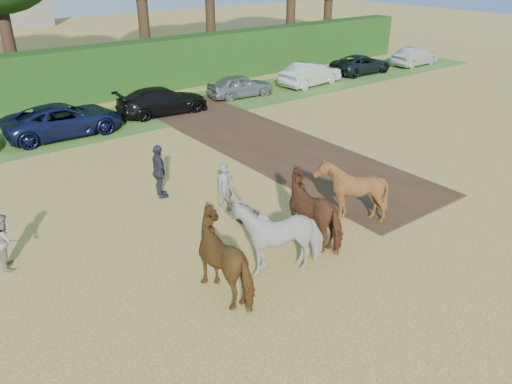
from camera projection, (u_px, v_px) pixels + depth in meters
ground at (361, 211)px, 16.41m from camera, size 120.00×120.00×0.00m
earth_strip at (265, 142)px, 22.23m from camera, size 4.50×17.00×0.05m
grass_verge at (161, 112)px, 26.43m from camera, size 50.00×5.00×0.03m
hedgerow at (123, 70)px, 29.01m from camera, size 46.00×1.60×3.00m
spectator_near at (5, 241)px, 13.20m from camera, size 0.73×0.86×1.57m
spectator_far at (159, 172)px, 16.95m from camera, size 0.70×1.19×1.90m
plough_team at (296, 219)px, 13.84m from camera, size 6.63×5.07×2.01m
parked_cars at (189, 96)px, 26.87m from camera, size 40.68×3.56×1.47m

